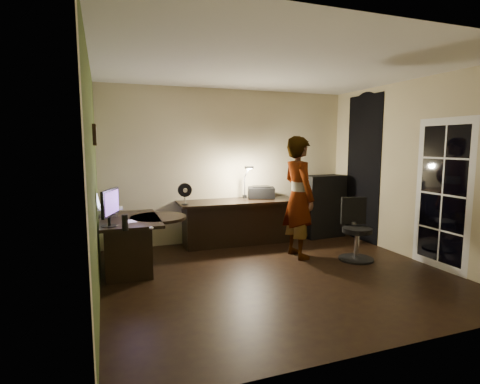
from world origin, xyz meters
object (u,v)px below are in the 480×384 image
object	(u,v)px
desk_left	(130,244)
cabinet	(323,206)
office_chair	(357,230)
person	(299,197)
monitor	(109,213)
desk_right	(238,222)

from	to	relation	value
desk_left	cabinet	bearing A→B (deg)	11.95
office_chair	person	size ratio (longest dim) A/B	0.50
cabinet	office_chair	world-z (taller)	cabinet
desk_left	monitor	bearing A→B (deg)	-122.17
office_chair	cabinet	bearing A→B (deg)	96.93
desk_left	office_chair	bearing A→B (deg)	-12.28
monitor	person	bearing A→B (deg)	24.92
cabinet	office_chair	xyz separation A→B (m)	(-0.34, -1.46, -0.12)
desk_left	office_chair	world-z (taller)	office_chair
monitor	person	size ratio (longest dim) A/B	0.28
desk_right	monitor	xyz separation A→B (m)	(-2.13, -1.17, 0.50)
cabinet	desk_right	bearing A→B (deg)	176.07
desk_right	office_chair	xyz separation A→B (m)	(1.37, -1.46, 0.08)
person	cabinet	bearing A→B (deg)	-49.46
monitor	office_chair	distance (m)	3.53
desk_left	desk_right	xyz separation A→B (m)	(1.86, 0.75, 0.02)
office_chair	desk_left	bearing A→B (deg)	-172.51
desk_right	person	bearing A→B (deg)	-56.33
person	office_chair	bearing A→B (deg)	-124.44
desk_right	cabinet	world-z (taller)	cabinet
desk_right	office_chair	size ratio (longest dim) A/B	2.22
monitor	office_chair	world-z (taller)	monitor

